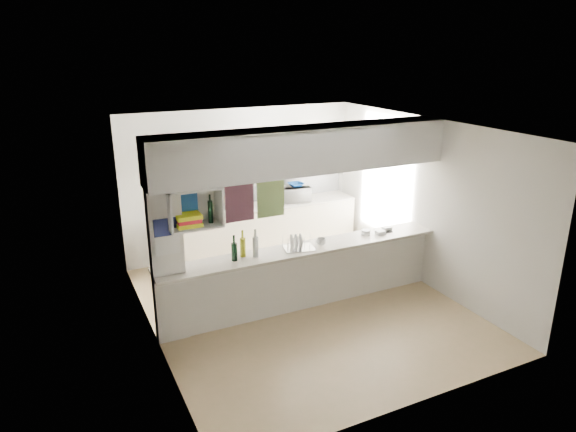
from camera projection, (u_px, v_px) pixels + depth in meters
floor at (303, 306)px, 7.44m from camera, size 4.80×4.80×0.00m
ceiling at (305, 127)px, 6.62m from camera, size 4.80×4.80×0.00m
wall_back at (242, 182)px, 9.08m from camera, size 4.20×0.00×4.20m
wall_left at (149, 247)px, 6.17m from camera, size 0.00×4.80×4.80m
wall_right at (425, 203)px, 7.90m from camera, size 0.00×4.80×4.80m
servery_partition at (293, 198)px, 6.85m from camera, size 4.20×0.50×2.60m
cubby_shelf at (192, 210)px, 6.20m from camera, size 0.65×0.35×0.50m
kitchen_run at (256, 211)px, 9.08m from camera, size 3.60×0.63×2.24m
microwave at (296, 194)px, 9.25m from camera, size 0.53×0.39×0.27m
bowl at (296, 185)px, 9.20m from camera, size 0.28×0.28×0.07m
dish_rack at (299, 243)px, 7.09m from camera, size 0.47×0.39×0.22m
cup at (321, 242)px, 7.19m from camera, size 0.16×0.16×0.10m
wine_bottles at (245, 248)px, 6.77m from camera, size 0.38×0.16×0.39m
plastic_tubs at (376, 231)px, 7.70m from camera, size 0.52×0.22×0.07m
utensil_jar at (223, 206)px, 8.78m from camera, size 0.09×0.09×0.12m
knife_block at (224, 203)px, 8.81m from camera, size 0.13×0.11×0.22m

